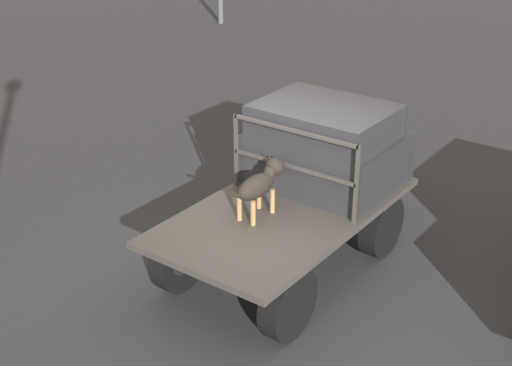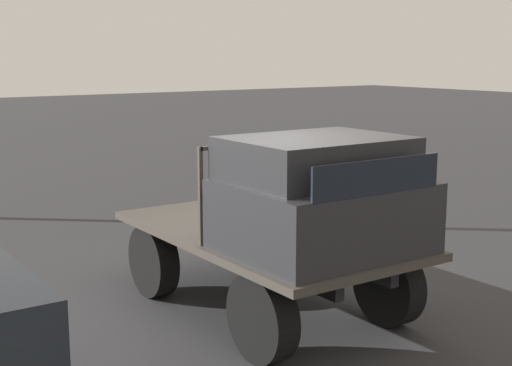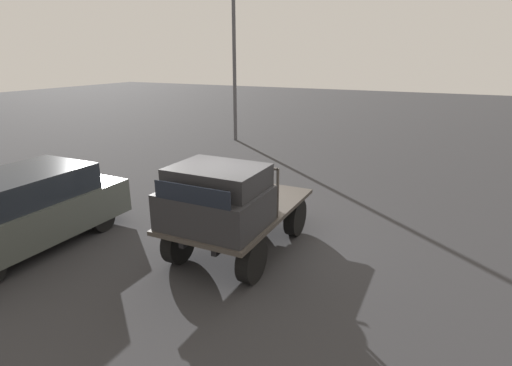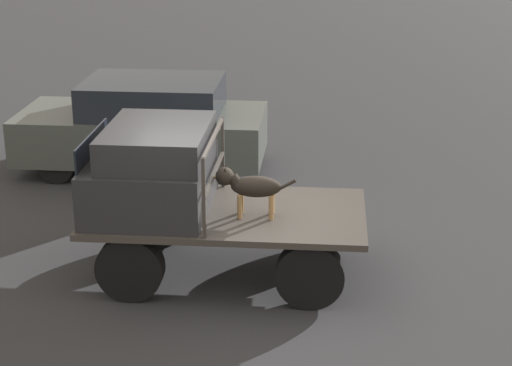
% 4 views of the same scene
% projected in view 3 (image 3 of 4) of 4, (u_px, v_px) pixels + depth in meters
% --- Properties ---
extents(ground_plane, '(80.00, 80.00, 0.00)m').
position_uv_depth(ground_plane, '(241.00, 247.00, 8.29)').
color(ground_plane, '#2D2D30').
extents(flatbed_truck, '(3.44, 1.88, 0.87)m').
position_uv_depth(flatbed_truck, '(241.00, 220.00, 8.10)').
color(flatbed_truck, black).
rests_on(flatbed_truck, ground).
extents(truck_cab, '(1.45, 1.76, 1.07)m').
position_uv_depth(truck_cab, '(216.00, 198.00, 7.09)').
color(truck_cab, '#28282B').
rests_on(truck_cab, flatbed_truck).
extents(truck_headboard, '(0.04, 1.76, 0.96)m').
position_uv_depth(truck_headboard, '(237.00, 180.00, 7.70)').
color(truck_headboard, '#3D3833').
rests_on(truck_headboard, flatbed_truck).
extents(dog, '(1.02, 0.26, 0.65)m').
position_uv_depth(dog, '(254.00, 186.00, 8.08)').
color(dog, '#9E7547').
rests_on(dog, flatbed_truck).
extents(parked_sedan, '(4.15, 1.88, 1.58)m').
position_uv_depth(parked_sedan, '(24.00, 210.00, 8.10)').
color(parked_sedan, black).
rests_on(parked_sedan, ground).
extents(light_pole_near, '(0.37, 0.37, 7.45)m').
position_uv_depth(light_pole_near, '(234.00, 41.00, 17.36)').
color(light_pole_near, '#4C4C51').
rests_on(light_pole_near, ground).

